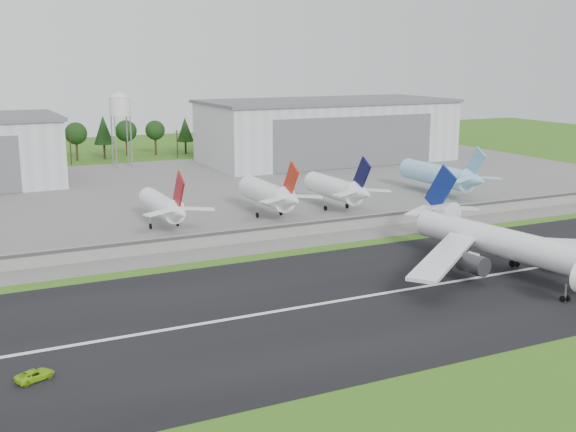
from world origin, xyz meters
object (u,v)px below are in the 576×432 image
parked_jet_red_a (165,206)px  parked_jet_skyblue (443,175)px  main_airliner (507,250)px  parked_jet_navy (339,189)px  ground_vehicle (35,375)px  parked_jet_red_b (271,194)px

parked_jet_red_a → parked_jet_skyblue: bearing=3.3°
main_airliner → parked_jet_skyblue: 82.59m
parked_jet_navy → ground_vehicle: bearing=-139.9°
ground_vehicle → parked_jet_skyblue: (130.42, 81.45, 5.63)m
ground_vehicle → parked_jet_red_b: 103.77m
ground_vehicle → parked_jet_red_b: bearing=-64.8°
parked_jet_navy → parked_jet_red_a: bearing=-179.9°
ground_vehicle → parked_jet_red_a: 86.74m
parked_jet_red_b → parked_jet_red_a: bearing=-179.8°
main_airliner → parked_jet_red_a: 83.09m
main_airliner → parked_jet_navy: 67.03m
ground_vehicle → main_airliner: bearing=-106.3°
parked_jet_skyblue → main_airliner: bearing=-119.3°
ground_vehicle → parked_jet_red_a: (40.84, 76.35, 5.07)m
parked_jet_red_b → ground_vehicle: bearing=-132.5°
main_airliner → parked_jet_skyblue: size_ratio=1.59×
main_airliner → parked_jet_red_a: main_airliner is taller
parked_jet_red_a → parked_jet_skyblue: size_ratio=0.84×
ground_vehicle → parked_jet_red_b: parked_jet_red_b is taller
main_airliner → parked_jet_red_b: 69.98m
ground_vehicle → parked_jet_red_a: parked_jet_red_a is taller
main_airliner → parked_jet_navy: size_ratio=1.89×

